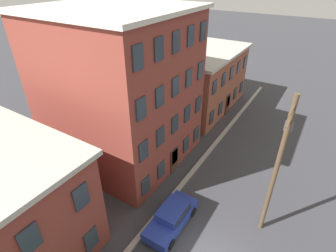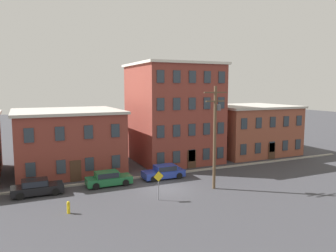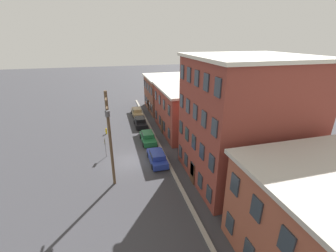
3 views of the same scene
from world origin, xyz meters
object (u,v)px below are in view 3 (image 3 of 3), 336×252
object	(u,v)px
car_green	(148,137)
fire_hydrant	(106,131)
car_blue	(157,157)
utility_pole	(110,135)
caution_sign	(105,144)
car_black	(140,122)
car_tan	(137,112)

from	to	relation	value
car_green	fire_hydrant	world-z (taller)	car_green
car_blue	utility_pole	bearing A→B (deg)	-60.16
car_green	car_blue	distance (m)	6.02
car_blue	caution_sign	world-z (taller)	caution_sign
utility_pole	car_black	bearing A→B (deg)	162.23
car_black	fire_hydrant	world-z (taller)	car_black
car_green	fire_hydrant	size ratio (longest dim) A/B	4.58
car_tan	fire_hydrant	size ratio (longest dim) A/B	4.58
car_black	utility_pole	distance (m)	16.94
car_black	car_blue	world-z (taller)	same
car_tan	car_blue	size ratio (longest dim) A/B	1.00
car_tan	fire_hydrant	world-z (taller)	car_tan
car_tan	utility_pole	xyz separation A→B (m)	(21.10, -5.14, 4.70)
car_tan	car_green	distance (m)	12.12
car_green	caution_sign	world-z (taller)	caution_sign
caution_sign	fire_hydrant	size ratio (longest dim) A/B	2.67
car_black	car_green	world-z (taller)	same
car_green	fire_hydrant	bearing A→B (deg)	-128.09
car_green	fire_hydrant	xyz separation A→B (m)	(-4.53, -5.78, -0.27)
car_green	caution_sign	size ratio (longest dim) A/B	1.72
car_blue	caution_sign	distance (m)	6.79
car_blue	car_green	bearing A→B (deg)	-179.36
car_black	car_green	xyz separation A→B (m)	(6.52, 0.13, 0.00)
car_tan	car_black	world-z (taller)	same
caution_sign	utility_pole	world-z (taller)	utility_pole
car_black	caution_sign	bearing A→B (deg)	-31.43
car_tan	car_black	size ratio (longest dim) A/B	1.00
car_black	fire_hydrant	xyz separation A→B (m)	(1.99, -5.65, -0.27)
fire_hydrant	car_black	bearing A→B (deg)	109.45
car_green	utility_pole	distance (m)	11.34
car_black	car_tan	bearing A→B (deg)	178.20
car_green	car_blue	bearing A→B (deg)	0.64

